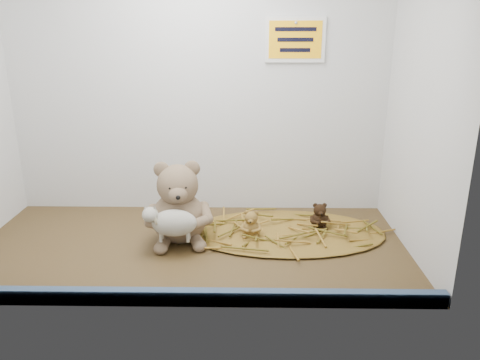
{
  "coord_description": "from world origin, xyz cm",
  "views": [
    {
      "loc": [
        15.64,
        -118.77,
        58.57
      ],
      "look_at": [
        13.7,
        1.3,
        19.26
      ],
      "focal_mm": 35.0,
      "sensor_mm": 36.0,
      "label": 1
    }
  ],
  "objects_px": {
    "main_teddy": "(178,202)",
    "mini_teddy_tan": "(251,222)",
    "toy_lamb": "(174,223)",
    "mini_teddy_brown": "(319,214)"
  },
  "relations": [
    {
      "from": "main_teddy",
      "to": "toy_lamb",
      "type": "distance_m",
      "value": 0.09
    },
    {
      "from": "toy_lamb",
      "to": "main_teddy",
      "type": "bearing_deg",
      "value": 90.0
    },
    {
      "from": "main_teddy",
      "to": "toy_lamb",
      "type": "relative_size",
      "value": 1.49
    },
    {
      "from": "mini_teddy_brown",
      "to": "main_teddy",
      "type": "bearing_deg",
      "value": -171.34
    },
    {
      "from": "main_teddy",
      "to": "mini_teddy_tan",
      "type": "distance_m",
      "value": 0.22
    },
    {
      "from": "mini_teddy_tan",
      "to": "mini_teddy_brown",
      "type": "bearing_deg",
      "value": 22.37
    },
    {
      "from": "main_teddy",
      "to": "toy_lamb",
      "type": "xyz_separation_m",
      "value": [
        0.0,
        -0.08,
        -0.03
      ]
    },
    {
      "from": "mini_teddy_brown",
      "to": "toy_lamb",
      "type": "bearing_deg",
      "value": -160.58
    },
    {
      "from": "toy_lamb",
      "to": "mini_teddy_tan",
      "type": "relative_size",
      "value": 2.05
    },
    {
      "from": "main_teddy",
      "to": "toy_lamb",
      "type": "bearing_deg",
      "value": -98.96
    }
  ]
}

